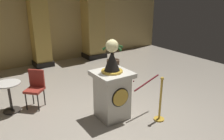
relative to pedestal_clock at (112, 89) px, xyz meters
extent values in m
plane|color=#9E9384|center=(-0.14, -0.10, -0.71)|extent=(12.43, 12.43, 0.00)
cube|color=tan|center=(-0.14, 5.18, 1.24)|extent=(12.43, 0.16, 3.91)
cube|color=beige|center=(0.00, 0.00, -0.20)|extent=(0.63, 0.63, 1.01)
cube|color=beige|center=(0.00, 0.00, 0.35)|extent=(0.79, 0.79, 0.10)
cylinder|color=gold|center=(0.00, -0.33, -0.08)|extent=(0.39, 0.03, 0.39)
cylinder|color=black|center=(0.00, -0.32, -0.08)|extent=(0.43, 0.01, 0.43)
cylinder|color=gold|center=(0.00, 0.00, 0.42)|extent=(0.47, 0.47, 0.04)
cone|color=black|center=(0.00, 0.00, 0.67)|extent=(0.35, 0.35, 0.45)
cylinder|color=gold|center=(0.00, 0.00, 0.88)|extent=(0.03, 0.03, 0.07)
sphere|color=beige|center=(0.00, 0.00, 0.99)|extent=(0.28, 0.28, 0.28)
cylinder|color=gold|center=(0.82, -0.71, -0.70)|extent=(0.24, 0.24, 0.03)
cylinder|color=gold|center=(0.82, -0.71, -0.23)|extent=(0.05, 0.05, 0.97)
sphere|color=gold|center=(0.82, -0.71, 0.30)|extent=(0.08, 0.08, 0.08)
cylinder|color=gold|center=(0.60, 0.93, -0.70)|extent=(0.24, 0.24, 0.03)
cylinder|color=gold|center=(0.60, 0.93, -0.22)|extent=(0.05, 0.05, 0.98)
sphere|color=gold|center=(0.60, 0.93, 0.31)|extent=(0.08, 0.08, 0.08)
cylinder|color=#591419|center=(0.77, -0.30, 0.08)|extent=(0.83, 0.15, 0.22)
cylinder|color=#591419|center=(0.66, 0.52, 0.08)|extent=(0.83, 0.15, 0.22)
sphere|color=#591419|center=(0.71, 0.11, -0.01)|extent=(0.04, 0.04, 0.04)
cube|color=black|center=(2.17, 4.77, -0.61)|extent=(0.91, 0.91, 0.20)
cube|color=tan|center=(2.17, 4.77, 1.17)|extent=(0.79, 0.79, 3.76)
cube|color=black|center=(-0.14, 4.77, -0.61)|extent=(0.71, 0.71, 0.20)
cube|color=gold|center=(-0.14, 4.77, 1.17)|extent=(0.62, 0.62, 3.76)
cylinder|color=#4C3828|center=(1.84, 2.69, -0.50)|extent=(0.47, 0.47, 0.43)
cylinder|color=brown|center=(1.84, 2.69, -0.10)|extent=(0.08, 0.08, 0.36)
cone|color=#265928|center=(2.05, 2.69, 0.24)|extent=(0.42, 0.10, 0.28)
cone|color=#265928|center=(1.87, 2.90, 0.24)|extent=(0.14, 0.40, 0.34)
cone|color=#265928|center=(1.65, 2.78, 0.24)|extent=(0.39, 0.25, 0.36)
cone|color=#265928|center=(1.70, 2.54, 0.24)|extent=(0.32, 0.37, 0.34)
cone|color=#265928|center=(1.88, 2.49, 0.24)|extent=(0.16, 0.42, 0.29)
cylinder|color=#332D28|center=(-1.91, 1.59, -0.70)|extent=(0.41, 0.41, 0.03)
cylinder|color=#332D28|center=(-1.91, 1.59, -0.35)|extent=(0.06, 0.06, 0.73)
cylinder|color=silver|center=(-1.91, 1.59, 0.02)|extent=(0.58, 0.58, 0.03)
cylinder|color=black|center=(-1.58, 1.44, -0.49)|extent=(0.03, 0.03, 0.45)
cylinder|color=black|center=(-1.35, 1.21, -0.49)|extent=(0.03, 0.03, 0.45)
cylinder|color=black|center=(-1.36, 1.66, -0.49)|extent=(0.03, 0.03, 0.45)
cylinder|color=black|center=(-1.13, 1.44, -0.49)|extent=(0.03, 0.03, 0.45)
cube|color=maroon|center=(-1.36, 1.44, -0.23)|extent=(0.57, 0.57, 0.06)
cube|color=maroon|center=(-1.24, 1.56, 0.02)|extent=(0.32, 0.32, 0.45)
camera|label=1|loc=(-2.52, -3.77, 2.03)|focal=35.34mm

